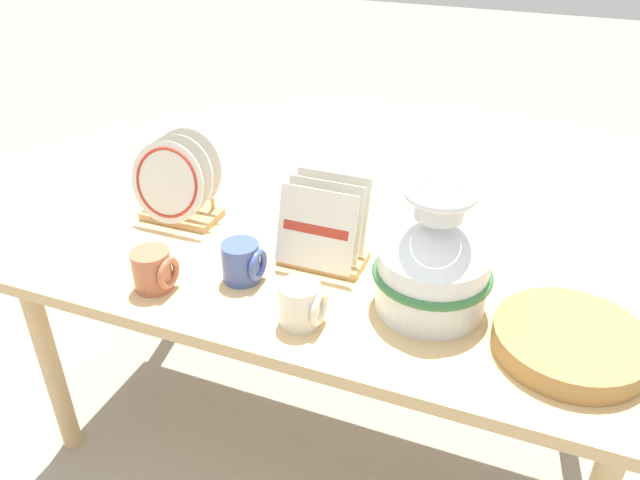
# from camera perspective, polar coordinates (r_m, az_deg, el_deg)

# --- Properties ---
(ground_plane) EXTENTS (14.00, 14.00, 0.00)m
(ground_plane) POSITION_cam_1_polar(r_m,az_deg,el_deg) (2.06, 0.00, -18.10)
(ground_plane) COLOR gray
(display_table) EXTENTS (1.55, 0.66, 0.64)m
(display_table) POSITION_cam_1_polar(r_m,az_deg,el_deg) (1.67, 0.00, -5.37)
(display_table) COLOR tan
(display_table) RESTS_ON ground_plane
(ceramic_vase) EXTENTS (0.28, 0.28, 0.32)m
(ceramic_vase) POSITION_cam_1_polar(r_m,az_deg,el_deg) (1.47, 10.34, -1.86)
(ceramic_vase) COLOR silver
(ceramic_vase) RESTS_ON display_table
(dish_rack_round_plates) EXTENTS (0.24, 0.18, 0.26)m
(dish_rack_round_plates) POSITION_cam_1_polar(r_m,az_deg,el_deg) (1.88, -12.96, 4.66)
(dish_rack_round_plates) COLOR tan
(dish_rack_round_plates) RESTS_ON display_table
(dish_rack_square_plates) EXTENTS (0.23, 0.17, 0.23)m
(dish_rack_square_plates) POSITION_cam_1_polar(r_m,az_deg,el_deg) (1.65, 0.31, 0.41)
(dish_rack_square_plates) COLOR tan
(dish_rack_square_plates) RESTS_ON display_table
(wicker_charger_stack) EXTENTS (0.34, 0.34, 0.05)m
(wicker_charger_stack) POSITION_cam_1_polar(r_m,az_deg,el_deg) (1.49, 21.90, -8.61)
(wicker_charger_stack) COLOR #AD7F47
(wicker_charger_stack) RESTS_ON display_table
(mug_cobalt_glaze) EXTENTS (0.11, 0.10, 0.10)m
(mug_cobalt_glaze) POSITION_cam_1_polar(r_m,az_deg,el_deg) (1.60, -7.08, -2.02)
(mug_cobalt_glaze) COLOR #42569E
(mug_cobalt_glaze) RESTS_ON display_table
(mug_cream_glaze) EXTENTS (0.11, 0.10, 0.10)m
(mug_cream_glaze) POSITION_cam_1_polar(r_m,az_deg,el_deg) (1.44, -1.67, -5.89)
(mug_cream_glaze) COLOR silver
(mug_cream_glaze) RESTS_ON display_table
(mug_terracotta_glaze) EXTENTS (0.11, 0.10, 0.10)m
(mug_terracotta_glaze) POSITION_cam_1_polar(r_m,az_deg,el_deg) (1.61, -14.95, -2.68)
(mug_terracotta_glaze) COLOR #B76647
(mug_terracotta_glaze) RESTS_ON display_table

